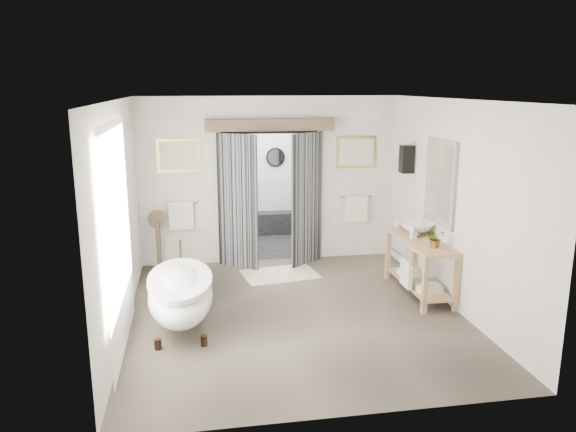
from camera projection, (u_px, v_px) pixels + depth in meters
The scene contains 13 objects.
ground_plane at pixel (295, 314), 7.75m from camera, with size 5.00×5.00×0.00m, color #695E4F.
room_shell at pixel (295, 183), 7.20m from camera, with size 4.52×5.02×2.91m.
shower_room at pixel (260, 195), 11.37m from camera, with size 2.22×2.01×2.51m.
back_wall_dressing at pixel (271, 176), 9.61m from camera, with size 3.82×0.67×2.52m.
clawfoot_tub at pixel (181, 293), 7.28m from camera, with size 0.83×1.86×0.91m.
vanity at pixel (419, 262), 8.36m from camera, with size 0.57×1.60×0.85m.
pedestal_mirror at pixel (159, 245), 9.42m from camera, with size 0.31×0.20×1.07m.
rug at pixel (280, 274), 9.34m from camera, with size 1.20×0.80×0.01m, color beige.
slippers at pixel (278, 273), 9.28m from camera, with size 0.33×0.25×0.05m.
basin at pixel (417, 228), 8.57m from camera, with size 0.53×0.53×0.18m, color white.
plant at pixel (435, 238), 7.86m from camera, with size 0.26×0.23×0.29m, color gray.
soap_bottle_a at pixel (413, 233), 8.34m from camera, with size 0.08×0.08×0.18m, color gray.
soap_bottle_b at pixel (398, 223), 8.96m from camera, with size 0.12×0.12×0.15m, color gray.
Camera 1 is at (-1.32, -7.11, 3.09)m, focal length 35.00 mm.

